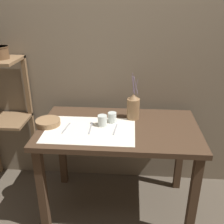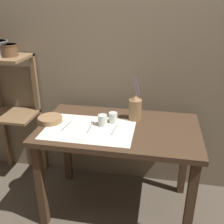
% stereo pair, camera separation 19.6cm
% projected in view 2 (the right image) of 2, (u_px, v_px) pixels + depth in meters
% --- Properties ---
extents(ground_plane, '(12.00, 12.00, 0.00)m').
position_uv_depth(ground_plane, '(118.00, 206.00, 2.32)').
color(ground_plane, brown).
extents(stone_wall_back, '(7.00, 0.06, 2.40)m').
position_uv_depth(stone_wall_back, '(128.00, 60.00, 2.25)').
color(stone_wall_back, '#7A6B56').
rests_on(stone_wall_back, ground_plane).
extents(wooden_table, '(1.22, 0.71, 0.79)m').
position_uv_depth(wooden_table, '(119.00, 140.00, 2.05)').
color(wooden_table, '#422D1E').
rests_on(wooden_table, ground_plane).
extents(wooden_shelf_unit, '(0.45, 0.33, 1.24)m').
position_uv_depth(wooden_shelf_unit, '(11.00, 97.00, 2.42)').
color(wooden_shelf_unit, brown).
rests_on(wooden_shelf_unit, ground_plane).
extents(linen_cloth, '(0.67, 0.44, 0.00)m').
position_uv_depth(linen_cloth, '(89.00, 129.00, 1.97)').
color(linen_cloth, silver).
rests_on(linen_cloth, wooden_table).
extents(pitcher_with_flowers, '(0.10, 0.10, 0.39)m').
position_uv_depth(pitcher_with_flowers, '(135.00, 108.00, 2.08)').
color(pitcher_with_flowers, olive).
rests_on(pitcher_with_flowers, wooden_table).
extents(wooden_bowl, '(0.19, 0.19, 0.04)m').
position_uv_depth(wooden_bowl, '(50.00, 119.00, 2.07)').
color(wooden_bowl, '#8E6B47').
rests_on(wooden_bowl, wooden_table).
extents(glass_tumbler_near, '(0.07, 0.07, 0.09)m').
position_uv_depth(glass_tumbler_near, '(103.00, 120.00, 2.00)').
color(glass_tumbler_near, silver).
rests_on(glass_tumbler_near, wooden_table).
extents(glass_tumbler_far, '(0.07, 0.07, 0.08)m').
position_uv_depth(glass_tumbler_far, '(113.00, 117.00, 2.05)').
color(glass_tumbler_far, silver).
rests_on(glass_tumbler_far, wooden_table).
extents(knife_center, '(0.03, 0.17, 0.00)m').
position_uv_depth(knife_center, '(67.00, 126.00, 2.01)').
color(knife_center, '#939399').
rests_on(knife_center, wooden_table).
extents(spoon_inner, '(0.02, 0.18, 0.02)m').
position_uv_depth(spoon_inner, '(92.00, 124.00, 2.03)').
color(spoon_inner, '#939399').
rests_on(spoon_inner, wooden_table).
extents(fork_inner, '(0.03, 0.17, 0.00)m').
position_uv_depth(fork_inner, '(114.00, 129.00, 1.95)').
color(fork_inner, '#939399').
rests_on(fork_inner, wooden_table).
extents(metal_pot_small, '(0.14, 0.14, 0.10)m').
position_uv_depth(metal_pot_small, '(9.00, 50.00, 2.18)').
color(metal_pot_small, brown).
rests_on(metal_pot_small, wooden_shelf_unit).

